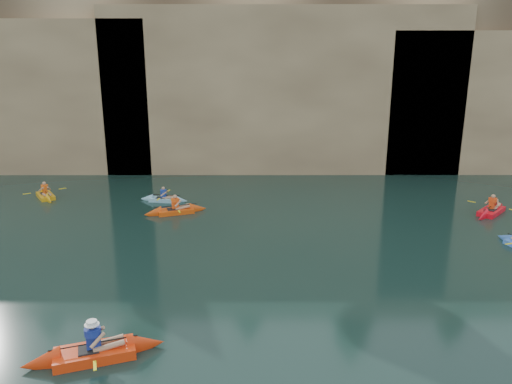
{
  "coord_description": "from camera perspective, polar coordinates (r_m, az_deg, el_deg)",
  "views": [
    {
      "loc": [
        0.08,
        -11.72,
        8.27
      ],
      "look_at": [
        0.12,
        6.69,
        3.0
      ],
      "focal_mm": 35.0,
      "sensor_mm": 36.0,
      "label": 1
    }
  ],
  "objects": [
    {
      "name": "cliff",
      "position": [
        41.78,
        -0.22,
        12.85
      ],
      "size": [
        70.0,
        16.0,
        12.0
      ],
      "primitive_type": "cube",
      "color": "tan",
      "rests_on": "ground"
    },
    {
      "name": "ground",
      "position": [
        14.34,
        -0.44,
        -19.23
      ],
      "size": [
        160.0,
        160.0,
        0.0
      ],
      "primitive_type": "plane",
      "color": "black",
      "rests_on": "ground"
    },
    {
      "name": "kayaker_orange",
      "position": [
        26.47,
        -9.18,
        -2.1
      ],
      "size": [
        3.36,
        2.35,
        1.26
      ],
      "rotation": [
        0.0,
        0.0,
        0.34
      ],
      "color": "#DC490D",
      "rests_on": "ground"
    },
    {
      "name": "cliff_slab_center",
      "position": [
        34.47,
        3.15,
        11.67
      ],
      "size": [
        24.0,
        2.4,
        11.4
      ],
      "primitive_type": "cube",
      "color": "tan",
      "rests_on": "ground"
    },
    {
      "name": "kayaker_yellow",
      "position": [
        31.31,
        -22.92,
        -0.36
      ],
      "size": [
        2.22,
        2.84,
        1.2
      ],
      "rotation": [
        0.0,
        0.0,
        -0.99
      ],
      "color": "orange",
      "rests_on": "ground"
    },
    {
      "name": "sea_cave_east",
      "position": [
        35.61,
        16.15,
        5.61
      ],
      "size": [
        5.0,
        1.0,
        4.5
      ],
      "primitive_type": "cube",
      "color": "black",
      "rests_on": "ground"
    },
    {
      "name": "sea_cave_center",
      "position": [
        34.57,
        -6.9,
        4.73
      ],
      "size": [
        3.5,
        1.0,
        3.2
      ],
      "primitive_type": "cube",
      "color": "black",
      "rests_on": "ground"
    },
    {
      "name": "kayaker_ltblue_mid",
      "position": [
        28.67,
        -10.5,
        -0.8
      ],
      "size": [
        2.85,
        2.1,
        1.05
      ],
      "rotation": [
        0.0,
        0.0,
        -0.17
      ],
      "color": "#85C2DF",
      "rests_on": "ground"
    },
    {
      "name": "kayaker_red_far",
      "position": [
        28.87,
        25.3,
        -1.93
      ],
      "size": [
        2.98,
        3.08,
        1.29
      ],
      "rotation": [
        0.0,
        0.0,
        0.81
      ],
      "color": "red",
      "rests_on": "ground"
    },
    {
      "name": "main_kayaker",
      "position": [
        15.2,
        -17.96,
        -17.01
      ],
      "size": [
        3.92,
        2.47,
        1.43
      ],
      "rotation": [
        0.0,
        0.0,
        0.33
      ],
      "color": "red",
      "rests_on": "ground"
    }
  ]
}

